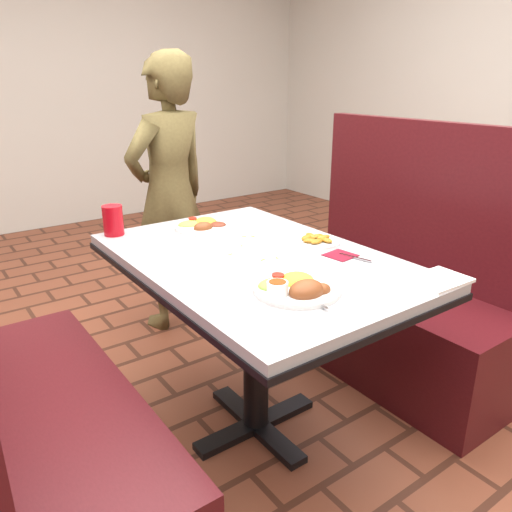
{
  "coord_description": "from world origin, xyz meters",
  "views": [
    {
      "loc": [
        -0.99,
        -1.37,
        1.36
      ],
      "look_at": [
        0.0,
        0.0,
        0.75
      ],
      "focal_mm": 35.0,
      "sensor_mm": 36.0,
      "label": 1
    }
  ],
  "objects_px": {
    "near_dinner_plate": "(297,283)",
    "plantain_plate": "(315,240)",
    "booth_bench_right": "(391,305)",
    "diner_person": "(170,196)",
    "far_dinner_plate": "(203,223)",
    "booth_bench_left": "(41,440)",
    "red_tumbler": "(113,220)",
    "dining_table": "(256,281)"
  },
  "relations": [
    {
      "from": "far_dinner_plate",
      "to": "plantain_plate",
      "type": "distance_m",
      "value": 0.5
    },
    {
      "from": "diner_person",
      "to": "far_dinner_plate",
      "type": "bearing_deg",
      "value": 60.18
    },
    {
      "from": "booth_bench_right",
      "to": "booth_bench_left",
      "type": "bearing_deg",
      "value": 180.0
    },
    {
      "from": "booth_bench_right",
      "to": "red_tumbler",
      "type": "distance_m",
      "value": 1.33
    },
    {
      "from": "booth_bench_right",
      "to": "diner_person",
      "type": "height_order",
      "value": "diner_person"
    },
    {
      "from": "near_dinner_plate",
      "to": "red_tumbler",
      "type": "height_order",
      "value": "red_tumbler"
    },
    {
      "from": "booth_bench_right",
      "to": "plantain_plate",
      "type": "xyz_separation_m",
      "value": [
        -0.53,
        -0.02,
        0.43
      ]
    },
    {
      "from": "dining_table",
      "to": "plantain_plate",
      "type": "distance_m",
      "value": 0.29
    },
    {
      "from": "diner_person",
      "to": "plantain_plate",
      "type": "bearing_deg",
      "value": 78.98
    },
    {
      "from": "dining_table",
      "to": "booth_bench_left",
      "type": "xyz_separation_m",
      "value": [
        -0.8,
        0.0,
        -0.32
      ]
    },
    {
      "from": "dining_table",
      "to": "near_dinner_plate",
      "type": "relative_size",
      "value": 4.61
    },
    {
      "from": "booth_bench_left",
      "to": "red_tumbler",
      "type": "xyz_separation_m",
      "value": [
        0.48,
        0.55,
        0.48
      ]
    },
    {
      "from": "diner_person",
      "to": "red_tumbler",
      "type": "relative_size",
      "value": 12.25
    },
    {
      "from": "near_dinner_plate",
      "to": "plantain_plate",
      "type": "bearing_deg",
      "value": 40.91
    },
    {
      "from": "plantain_plate",
      "to": "dining_table",
      "type": "bearing_deg",
      "value": 176.43
    },
    {
      "from": "booth_bench_left",
      "to": "dining_table",
      "type": "bearing_deg",
      "value": 0.0
    },
    {
      "from": "near_dinner_plate",
      "to": "plantain_plate",
      "type": "xyz_separation_m",
      "value": [
        0.36,
        0.31,
        -0.02
      ]
    },
    {
      "from": "booth_bench_left",
      "to": "far_dinner_plate",
      "type": "xyz_separation_m",
      "value": [
        0.82,
        0.41,
        0.44
      ]
    },
    {
      "from": "plantain_plate",
      "to": "red_tumbler",
      "type": "relative_size",
      "value": 1.54
    },
    {
      "from": "red_tumbler",
      "to": "diner_person",
      "type": "bearing_deg",
      "value": 45.62
    },
    {
      "from": "far_dinner_plate",
      "to": "red_tumbler",
      "type": "xyz_separation_m",
      "value": [
        -0.34,
        0.13,
        0.04
      ]
    },
    {
      "from": "diner_person",
      "to": "far_dinner_plate",
      "type": "relative_size",
      "value": 6.09
    },
    {
      "from": "diner_person",
      "to": "near_dinner_plate",
      "type": "bearing_deg",
      "value": 63.4
    },
    {
      "from": "dining_table",
      "to": "red_tumbler",
      "type": "height_order",
      "value": "red_tumbler"
    },
    {
      "from": "dining_table",
      "to": "booth_bench_right",
      "type": "relative_size",
      "value": 1.01
    },
    {
      "from": "near_dinner_plate",
      "to": "far_dinner_plate",
      "type": "xyz_separation_m",
      "value": [
        0.11,
        0.74,
        -0.01
      ]
    },
    {
      "from": "dining_table",
      "to": "diner_person",
      "type": "bearing_deg",
      "value": 79.86
    },
    {
      "from": "near_dinner_plate",
      "to": "diner_person",
      "type": "bearing_deg",
      "value": 78.68
    },
    {
      "from": "booth_bench_left",
      "to": "red_tumbler",
      "type": "height_order",
      "value": "booth_bench_left"
    },
    {
      "from": "dining_table",
      "to": "booth_bench_left",
      "type": "bearing_deg",
      "value": 180.0
    },
    {
      "from": "plantain_plate",
      "to": "red_tumbler",
      "type": "distance_m",
      "value": 0.82
    },
    {
      "from": "dining_table",
      "to": "red_tumbler",
      "type": "bearing_deg",
      "value": 120.31
    },
    {
      "from": "booth_bench_left",
      "to": "booth_bench_right",
      "type": "height_order",
      "value": "same"
    },
    {
      "from": "booth_bench_left",
      "to": "red_tumbler",
      "type": "distance_m",
      "value": 0.87
    },
    {
      "from": "dining_table",
      "to": "red_tumbler",
      "type": "xyz_separation_m",
      "value": [
        -0.32,
        0.55,
        0.16
      ]
    },
    {
      "from": "near_dinner_plate",
      "to": "red_tumbler",
      "type": "bearing_deg",
      "value": 104.77
    },
    {
      "from": "plantain_plate",
      "to": "booth_bench_left",
      "type": "bearing_deg",
      "value": 179.09
    },
    {
      "from": "diner_person",
      "to": "far_dinner_plate",
      "type": "height_order",
      "value": "diner_person"
    },
    {
      "from": "dining_table",
      "to": "far_dinner_plate",
      "type": "height_order",
      "value": "far_dinner_plate"
    },
    {
      "from": "dining_table",
      "to": "near_dinner_plate",
      "type": "bearing_deg",
      "value": -105.05
    },
    {
      "from": "booth_bench_right",
      "to": "near_dinner_plate",
      "type": "height_order",
      "value": "booth_bench_right"
    },
    {
      "from": "near_dinner_plate",
      "to": "far_dinner_plate",
      "type": "relative_size",
      "value": 1.08
    }
  ]
}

